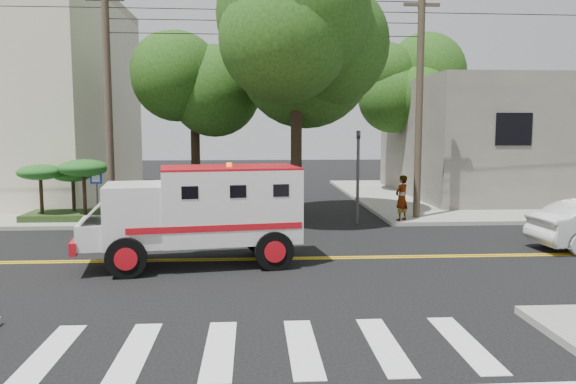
{
  "coord_description": "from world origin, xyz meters",
  "views": [
    {
      "loc": [
        -0.23,
        -15.6,
        3.69
      ],
      "look_at": [
        0.93,
        2.71,
        1.6
      ],
      "focal_mm": 35.0,
      "sensor_mm": 36.0,
      "label": 1
    }
  ],
  "objects": [
    {
      "name": "ground",
      "position": [
        0.0,
        0.0,
        0.0
      ],
      "size": [
        100.0,
        100.0,
        0.0
      ],
      "primitive_type": "plane",
      "color": "black",
      "rests_on": "ground"
    },
    {
      "name": "building_right",
      "position": [
        15.0,
        14.0,
        3.15
      ],
      "size": [
        14.0,
        12.0,
        6.0
      ],
      "primitive_type": "cube",
      "color": "#635C55",
      "rests_on": "sidewalk_ne"
    },
    {
      "name": "tree_right",
      "position": [
        8.84,
        15.77,
        6.09
      ],
      "size": [
        4.8,
        4.5,
        8.2
      ],
      "color": "black",
      "rests_on": "ground"
    },
    {
      "name": "utility_pole_left",
      "position": [
        -5.6,
        6.0,
        4.5
      ],
      "size": [
        0.28,
        0.28,
        9.0
      ],
      "primitive_type": "cylinder",
      "color": "#382D23",
      "rests_on": "ground"
    },
    {
      "name": "palm_planter",
      "position": [
        -7.44,
        6.62,
        1.65
      ],
      "size": [
        3.52,
        2.63,
        2.36
      ],
      "color": "#1E3314",
      "rests_on": "sidewalk_nw"
    },
    {
      "name": "pedestrian_b",
      "position": [
        9.99,
        8.35,
        0.97
      ],
      "size": [
        1.01,
        0.96,
        1.64
      ],
      "primitive_type": "imported",
      "rotation": [
        0.0,
        0.0,
        2.53
      ],
      "color": "gray",
      "rests_on": "sidewalk_ne"
    },
    {
      "name": "utility_pole_right",
      "position": [
        6.3,
        6.2,
        4.5
      ],
      "size": [
        0.28,
        0.28,
        9.0
      ],
      "primitive_type": "cylinder",
      "color": "#382D23",
      "rests_on": "ground"
    },
    {
      "name": "tree_left",
      "position": [
        -2.68,
        11.79,
        5.73
      ],
      "size": [
        4.48,
        4.2,
        7.7
      ],
      "color": "black",
      "rests_on": "ground"
    },
    {
      "name": "accessibility_sign",
      "position": [
        -6.2,
        6.17,
        1.37
      ],
      "size": [
        0.45,
        0.1,
        2.02
      ],
      "color": "#3F3F42",
      "rests_on": "ground"
    },
    {
      "name": "pedestrian_a",
      "position": [
        5.5,
        5.5,
        1.02
      ],
      "size": [
        0.76,
        0.72,
        1.75
      ],
      "primitive_type": "imported",
      "rotation": [
        0.0,
        0.0,
        3.82
      ],
      "color": "gray",
      "rests_on": "sidewalk_ne"
    },
    {
      "name": "armored_truck",
      "position": [
        -1.6,
        -0.48,
        1.51
      ],
      "size": [
        6.1,
        3.09,
        2.66
      ],
      "rotation": [
        0.0,
        0.0,
        0.16
      ],
      "color": "silver",
      "rests_on": "ground"
    },
    {
      "name": "tree_main",
      "position": [
        1.94,
        6.21,
        7.2
      ],
      "size": [
        6.08,
        5.7,
        9.85
      ],
      "color": "black",
      "rests_on": "ground"
    },
    {
      "name": "traffic_signal",
      "position": [
        3.8,
        5.6,
        2.23
      ],
      "size": [
        0.15,
        0.18,
        3.6
      ],
      "color": "#3F3F42",
      "rests_on": "ground"
    },
    {
      "name": "sidewalk_ne",
      "position": [
        13.5,
        13.5,
        0.07
      ],
      "size": [
        17.0,
        17.0,
        0.15
      ],
      "primitive_type": "cube",
      "color": "gray",
      "rests_on": "ground"
    }
  ]
}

